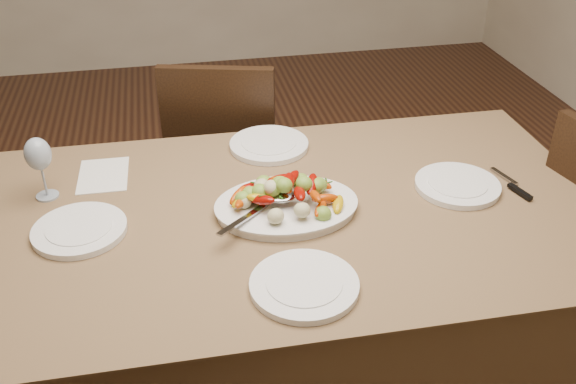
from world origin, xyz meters
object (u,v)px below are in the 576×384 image
(plate_left, at_px, (80,230))
(dining_table, at_px, (288,309))
(plate_far, at_px, (269,145))
(wine_glass, at_px, (41,167))
(plate_right, at_px, (457,186))
(plate_near, at_px, (304,285))
(chair_far, at_px, (228,159))
(serving_platter, at_px, (286,208))

(plate_left, bearing_deg, dining_table, -0.43)
(plate_far, height_order, wine_glass, wine_glass)
(plate_far, xyz_separation_m, wine_glass, (-0.70, -0.17, 0.09))
(plate_left, distance_m, plate_right, 1.10)
(plate_right, xyz_separation_m, plate_near, (-0.55, -0.36, 0.00))
(plate_left, relative_size, plate_far, 0.96)
(chair_far, xyz_separation_m, plate_right, (0.61, -0.82, 0.29))
(wine_glass, bearing_deg, chair_far, 46.40)
(chair_far, xyz_separation_m, plate_left, (-0.49, -0.84, 0.29))
(plate_left, bearing_deg, chair_far, 59.55)
(serving_platter, bearing_deg, chair_far, 95.28)
(chair_far, height_order, plate_right, chair_far)
(chair_far, distance_m, plate_far, 0.55)
(dining_table, bearing_deg, plate_left, 179.57)
(plate_right, height_order, plate_near, same)
(serving_platter, distance_m, plate_far, 0.39)
(plate_right, distance_m, plate_near, 0.66)
(chair_far, bearing_deg, serving_platter, 109.88)
(serving_platter, xyz_separation_m, wine_glass, (-0.68, 0.22, 0.09))
(plate_left, height_order, plate_right, same)
(plate_right, distance_m, plate_far, 0.63)
(plate_right, bearing_deg, chair_far, 126.43)
(plate_far, height_order, plate_near, same)
(dining_table, bearing_deg, serving_platter, -140.56)
(plate_right, bearing_deg, plate_near, -147.21)
(serving_platter, bearing_deg, plate_right, 2.33)
(plate_left, height_order, plate_far, same)
(plate_far, bearing_deg, plate_near, -93.30)
(chair_far, bearing_deg, plate_near, 107.24)
(dining_table, distance_m, plate_right, 0.65)
(chair_far, bearing_deg, plate_left, 74.14)
(plate_far, bearing_deg, wine_glass, -166.01)
(dining_table, height_order, plate_near, plate_near)
(chair_far, bearing_deg, plate_right, 141.02)
(dining_table, xyz_separation_m, plate_right, (0.53, 0.02, 0.39))
(plate_right, xyz_separation_m, wine_glass, (-1.21, 0.20, 0.09))
(plate_near, bearing_deg, plate_far, 86.70)
(serving_platter, xyz_separation_m, plate_right, (0.53, 0.02, -0.00))
(plate_right, bearing_deg, wine_glass, 170.81)
(dining_table, relative_size, plate_right, 7.23)
(plate_near, distance_m, wine_glass, 0.86)
(serving_platter, distance_m, plate_left, 0.57)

